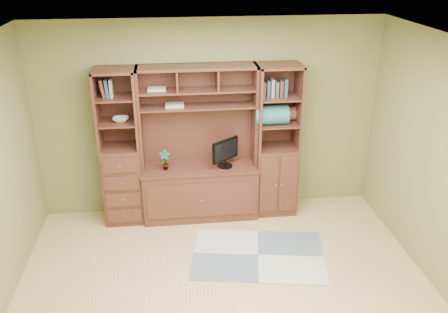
{
  "coord_description": "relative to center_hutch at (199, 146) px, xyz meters",
  "views": [
    {
      "loc": [
        -0.51,
        -3.89,
        3.38
      ],
      "look_at": [
        0.1,
        1.2,
        1.1
      ],
      "focal_mm": 38.0,
      "sensor_mm": 36.0,
      "label": 1
    }
  ],
  "objects": [
    {
      "name": "blanket_teal",
      "position": [
        0.93,
        -0.01,
        0.39
      ],
      "size": [
        0.43,
        0.25,
        0.25
      ],
      "primitive_type": "cube",
      "color": "#29686E",
      "rests_on": "right_tower"
    },
    {
      "name": "left_tower",
      "position": [
        -1.0,
        0.04,
        0.0
      ],
      "size": [
        0.5,
        0.45,
        2.05
      ],
      "primitive_type": "cube",
      "color": "#4B251A",
      "rests_on": "ground"
    },
    {
      "name": "orchid",
      "position": [
        -0.45,
        -0.03,
        -0.16
      ],
      "size": [
        0.14,
        0.09,
        0.26
      ],
      "primitive_type": "imported",
      "color": "#B74C3E",
      "rests_on": "center_hutch"
    },
    {
      "name": "magazines",
      "position": [
        -0.29,
        0.09,
        0.53
      ],
      "size": [
        0.23,
        0.17,
        0.04
      ],
      "primitive_type": "cube",
      "color": "#B8B19D",
      "rests_on": "center_hutch"
    },
    {
      "name": "room",
      "position": [
        0.16,
        -1.73,
        0.28
      ],
      "size": [
        4.6,
        4.1,
        2.64
      ],
      "color": "tan",
      "rests_on": "ground"
    },
    {
      "name": "monitor",
      "position": [
        0.34,
        -0.03,
        -0.03
      ],
      "size": [
        0.46,
        0.41,
        0.52
      ],
      "primitive_type": "cube",
      "rotation": [
        0.0,
        0.0,
        0.64
      ],
      "color": "black",
      "rests_on": "center_hutch"
    },
    {
      "name": "right_tower",
      "position": [
        1.02,
        0.04,
        0.0
      ],
      "size": [
        0.55,
        0.45,
        2.05
      ],
      "primitive_type": "cube",
      "color": "#4B251A",
      "rests_on": "ground"
    },
    {
      "name": "bowl",
      "position": [
        -0.96,
        0.04,
        0.39
      ],
      "size": [
        0.2,
        0.2,
        0.05
      ],
      "primitive_type": "imported",
      "color": "white",
      "rests_on": "left_tower"
    },
    {
      "name": "rug",
      "position": [
        0.62,
        -1.02,
        -1.02
      ],
      "size": [
        1.71,
        1.29,
        0.01
      ],
      "primitive_type": "cube",
      "rotation": [
        0.0,
        0.0,
        -0.17
      ],
      "color": "#969C9B",
      "rests_on": "ground"
    },
    {
      "name": "blanket_red",
      "position": [
        1.11,
        0.12,
        0.36
      ],
      "size": [
        0.32,
        0.18,
        0.18
      ],
      "primitive_type": "cube",
      "color": "brown",
      "rests_on": "right_tower"
    },
    {
      "name": "center_hutch",
      "position": [
        0.0,
        0.0,
        0.0
      ],
      "size": [
        1.54,
        0.53,
        2.05
      ],
      "primitive_type": "cube",
      "color": "#4B251A",
      "rests_on": "ground"
    }
  ]
}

